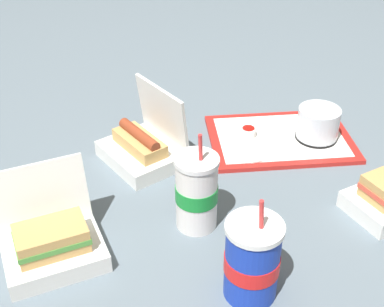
# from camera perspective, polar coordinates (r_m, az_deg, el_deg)

# --- Properties ---
(ground_plane) EXTENTS (3.20, 3.20, 0.00)m
(ground_plane) POSITION_cam_1_polar(r_m,az_deg,el_deg) (1.30, 1.86, -1.85)
(ground_plane) COLOR slate
(food_tray) EXTENTS (0.38, 0.28, 0.01)m
(food_tray) POSITION_cam_1_polar(r_m,az_deg,el_deg) (1.43, 9.39, 1.57)
(food_tray) COLOR red
(food_tray) RESTS_ON ground_plane
(cake_container) EXTENTS (0.11, 0.11, 0.08)m
(cake_container) POSITION_cam_1_polar(r_m,az_deg,el_deg) (1.42, 13.29, 3.04)
(cake_container) COLOR black
(cake_container) RESTS_ON food_tray
(ketchup_cup) EXTENTS (0.04, 0.04, 0.02)m
(ketchup_cup) POSITION_cam_1_polar(r_m,az_deg,el_deg) (1.41, 6.02, 2.33)
(ketchup_cup) COLOR white
(ketchup_cup) RESTS_ON food_tray
(napkin_stack) EXTENTS (0.12, 0.12, 0.00)m
(napkin_stack) POSITION_cam_1_polar(r_m,az_deg,el_deg) (1.37, 7.49, 0.48)
(napkin_stack) COLOR white
(napkin_stack) RESTS_ON food_tray
(plastic_fork) EXTENTS (0.11, 0.03, 0.00)m
(plastic_fork) POSITION_cam_1_polar(r_m,az_deg,el_deg) (1.47, 8.27, 3.07)
(plastic_fork) COLOR white
(plastic_fork) RESTS_ON food_tray
(clamshell_hotdog_left) EXTENTS (0.24, 0.25, 0.19)m
(clamshell_hotdog_left) POSITION_cam_1_polar(r_m,az_deg,el_deg) (1.32, -5.25, 0.75)
(clamshell_hotdog_left) COLOR white
(clamshell_hotdog_left) RESTS_ON ground_plane
(clamshell_sandwich_right) EXTENTS (0.24, 0.23, 0.17)m
(clamshell_sandwich_right) POSITION_cam_1_polar(r_m,az_deg,el_deg) (1.08, -14.70, -9.23)
(clamshell_sandwich_right) COLOR white
(clamshell_sandwich_right) RESTS_ON ground_plane
(soda_cup_front) EXTENTS (0.10, 0.10, 0.22)m
(soda_cup_front) POSITION_cam_1_polar(r_m,az_deg,el_deg) (0.97, 6.43, -11.23)
(soda_cup_front) COLOR #1938B7
(soda_cup_front) RESTS_ON ground_plane
(soda_cup_right) EXTENTS (0.09, 0.09, 0.23)m
(soda_cup_right) POSITION_cam_1_polar(r_m,az_deg,el_deg) (1.10, 0.50, -4.14)
(soda_cup_right) COLOR white
(soda_cup_right) RESTS_ON ground_plane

